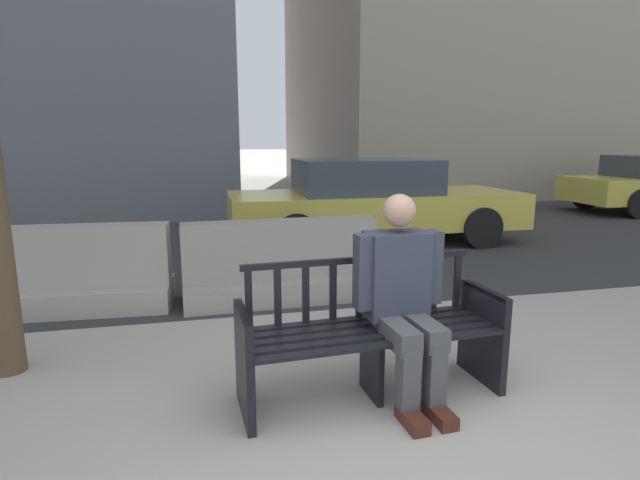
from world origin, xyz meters
TOP-DOWN VIEW (x-y plane):
  - street_asphalt at (0.00, 8.70)m, footprint 120.00×12.00m
  - street_bench at (0.11, 1.03)m, footprint 1.72×0.63m
  - seated_person at (0.30, 0.98)m, footprint 0.59×0.74m
  - jersey_barrier_centre at (-0.15, 3.15)m, footprint 2.02×0.75m
  - jersey_barrier_left at (-2.27, 3.28)m, footprint 2.03×0.78m
  - car_taxi_near at (1.75, 5.83)m, footprint 4.71×1.84m

SIDE VIEW (x-z plane):
  - street_asphalt at x=0.00m, z-range 0.00..0.01m
  - jersey_barrier_centre at x=-0.15m, z-range -0.08..0.76m
  - jersey_barrier_left at x=-2.27m, z-range -0.08..0.76m
  - street_bench at x=0.11m, z-range -0.04..0.84m
  - car_taxi_near at x=1.75m, z-range -0.01..1.35m
  - seated_person at x=0.30m, z-range 0.03..1.35m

